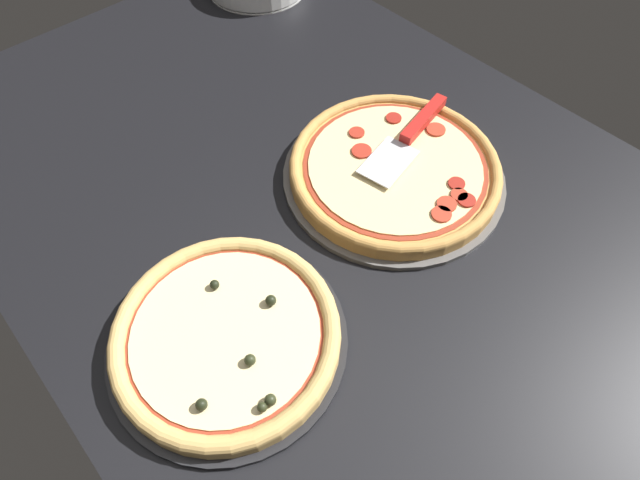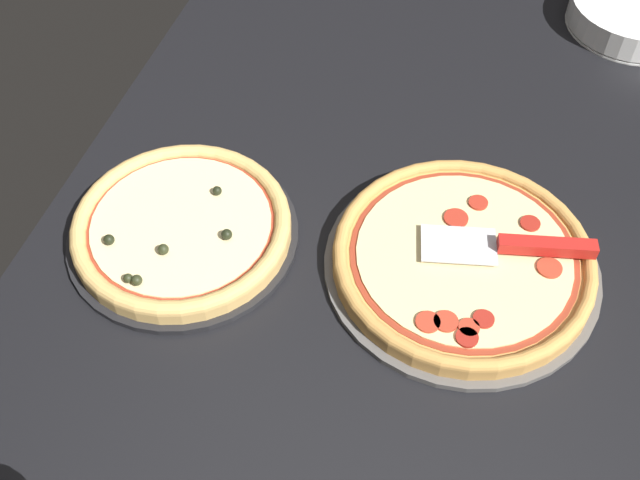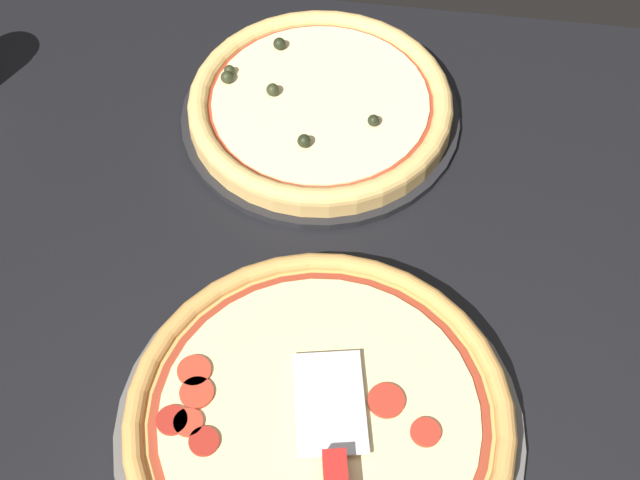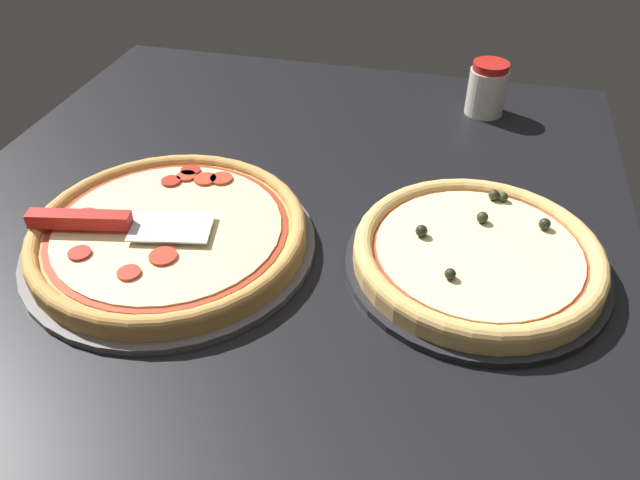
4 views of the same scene
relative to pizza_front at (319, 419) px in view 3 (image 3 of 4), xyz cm
name	(u,v)px [view 3 (image 3 of 4)]	position (x,y,z in cm)	size (l,w,h in cm)	color
ground_plane	(421,343)	(9.38, 12.08, -4.45)	(153.78, 104.11, 3.60)	black
pizza_pan_front	(319,428)	(0.02, 0.01, -2.15)	(40.20, 40.20, 1.00)	#565451
pizza_front	(319,419)	(0.00, 0.00, 0.00)	(37.79, 37.79, 3.16)	#C68E47
pizza_pan_back	(320,116)	(-5.58, 41.38, -2.15)	(34.85, 34.85, 1.00)	black
pizza_back	(320,104)	(-5.60, 41.38, -0.02)	(32.76, 32.76, 4.05)	#DBAD60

